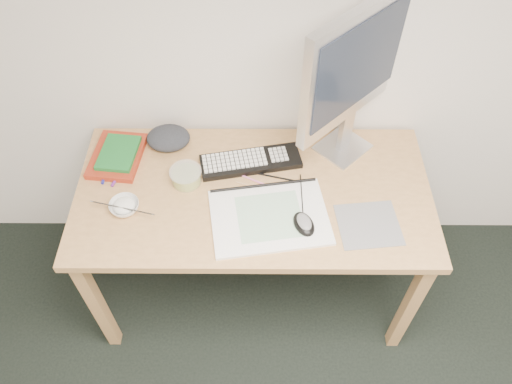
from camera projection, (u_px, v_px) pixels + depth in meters
desk at (253, 204)px, 2.02m from camera, size 1.40×0.70×0.75m
mousepad at (369, 225)px, 1.86m from camera, size 0.25×0.23×0.00m
sketchpad at (270, 217)px, 1.87m from camera, size 0.48×0.37×0.01m
keyboard at (251, 162)px, 2.04m from camera, size 0.43×0.21×0.02m
monitor at (358, 67)px, 1.78m from camera, size 0.44×0.43×0.67m
mouse at (304, 222)px, 1.83m from camera, size 0.11×0.13×0.04m
rice_bowl at (125, 207)px, 1.89m from camera, size 0.12×0.12×0.04m
chopsticks at (122, 208)px, 1.86m from camera, size 0.24×0.08×0.02m
fruit_tub at (186, 176)px, 1.97m from camera, size 0.14×0.14×0.06m
book_red at (117, 156)px, 2.06m from camera, size 0.22×0.28×0.03m
book_green at (118, 153)px, 2.04m from camera, size 0.16×0.21×0.02m
cloth_lump at (168, 138)px, 2.10m from camera, size 0.16×0.14×0.06m
pencil_pink at (263, 184)px, 1.98m from camera, size 0.18×0.10×0.01m
pencil_tan at (256, 187)px, 1.97m from camera, size 0.16×0.06×0.01m
pencil_black at (276, 177)px, 2.00m from camera, size 0.18×0.05×0.01m
marker_blue at (106, 171)px, 2.02m from camera, size 0.01×0.13×0.01m
marker_orange at (110, 169)px, 2.03m from camera, size 0.02×0.12×0.01m
marker_purple at (119, 174)px, 2.01m from camera, size 0.05×0.13×0.01m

